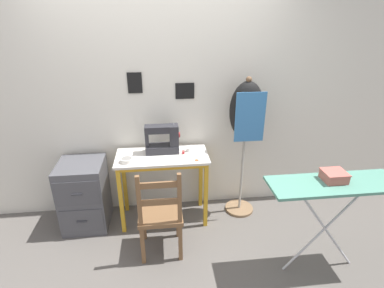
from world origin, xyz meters
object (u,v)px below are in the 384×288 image
Objects in this scene: filing_cabinet at (85,195)px; dress_form at (246,117)px; thread_spool_mid_table at (188,150)px; storage_box at (334,176)px; sewing_machine at (164,140)px; thread_spool_near_machine at (183,152)px; scissors at (200,160)px; fabric_bowl at (127,160)px; wooden_chair at (160,214)px; ironing_board at (334,188)px.

filing_cabinet is 1.87m from dress_form.
thread_spool_mid_table is 1.41m from storage_box.
sewing_machine is 0.87m from dress_form.
thread_spool_near_machine reaches higher than filing_cabinet.
dress_form is (0.50, 0.20, 0.36)m from scissors.
thread_spool_mid_table is (-0.09, 0.22, 0.02)m from scissors.
dress_form reaches higher than thread_spool_mid_table.
scissors is 0.19× the size of filing_cabinet.
thread_spool_near_machine is at bearing -136.62° from thread_spool_mid_table.
scissors is at bearing -47.88° from thread_spool_near_machine.
thread_spool_near_machine is 0.08m from thread_spool_mid_table.
sewing_machine is 0.43m from fabric_bowl.
fabric_bowl is at bearing -153.30° from sewing_machine.
sewing_machine reaches higher than scissors.
wooden_chair reaches higher than thread_spool_near_machine.
thread_spool_mid_table is 1.42m from ironing_board.
ironing_board reaches higher than fabric_bowl.
ironing_board is at bearing -35.53° from sewing_machine.
dress_form is 1.46× the size of ironing_board.
thread_spool_near_machine is 0.69m from wooden_chair.
storage_box is (1.70, -0.73, 0.13)m from fabric_bowl.
dress_form is (1.70, 0.05, 0.77)m from filing_cabinet.
thread_spool_near_machine is 0.02× the size of dress_form.
thread_spool_near_machine is (-0.15, 0.16, 0.02)m from scissors.
storage_box is at bearing -12.99° from wooden_chair.
sewing_machine is 0.34× the size of ironing_board.
thread_spool_mid_table is 0.04× the size of ironing_board.
scissors is 0.65m from dress_form.
scissors is 1.21m from storage_box.
thread_spool_mid_table is 0.06× the size of filing_cabinet.
sewing_machine is at bearing 145.45° from storage_box.
scissors is at bearing -34.37° from sewing_machine.
dress_form reaches higher than fabric_bowl.
sewing_machine is 1.63m from ironing_board.
thread_spool_near_machine reaches higher than scissors.
dress_form reaches higher than ironing_board.
fabric_bowl is 3.39× the size of thread_spool_near_machine.
thread_spool_mid_table is at bearing 178.38° from dress_form.
dress_form is at bearing 117.91° from ironing_board.
sewing_machine is 8.00× the size of thread_spool_mid_table.
ironing_board is 0.10m from storage_box.
dress_form is (0.60, -0.02, 0.34)m from thread_spool_mid_table.
ironing_board is (0.99, -0.71, 0.05)m from scissors.
wooden_chair is (-0.26, -0.52, -0.37)m from thread_spool_near_machine.
dress_form reaches higher than scissors.
thread_spool_near_machine is at bearing 0.66° from filing_cabinet.
wooden_chair is at bearing -148.52° from dress_form.
wooden_chair is at bearing -53.00° from fabric_bowl.
wooden_chair is (-0.32, -0.57, -0.37)m from thread_spool_mid_table.
scissors is 1.22m from ironing_board.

